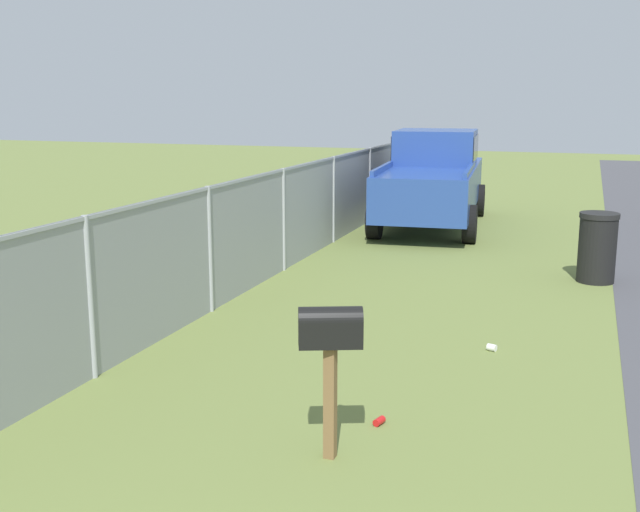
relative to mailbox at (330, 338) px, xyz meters
The scene contains 6 objects.
mailbox is the anchor object (origin of this frame).
pickup_truck 11.60m from the mailbox, ahead, with size 5.60×2.52×2.09m.
trash_bin 7.32m from the mailbox, 16.18° to the right, with size 0.60×0.60×1.09m.
fence_section 5.64m from the mailbox, 30.55° to the left, with size 18.55×0.07×1.70m.
litter_cup_midfield_a 3.38m from the mailbox, 16.42° to the right, with size 0.08×0.08×0.10m, color white.
litter_can_by_mailbox 1.24m from the mailbox, 16.33° to the right, with size 0.07×0.07×0.12m, color red.
Camera 1 is at (-0.84, -1.38, 2.87)m, focal length 43.33 mm.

